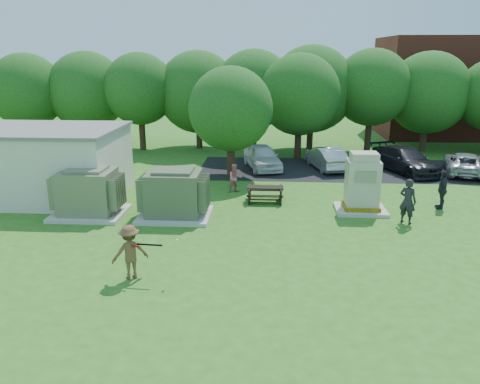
# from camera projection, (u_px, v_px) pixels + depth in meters

# --- Properties ---
(ground) EXTENTS (120.00, 120.00, 0.00)m
(ground) POSITION_uv_depth(u_px,v_px,m) (232.00, 264.00, 15.41)
(ground) COLOR #2D6619
(ground) RESTS_ON ground
(service_building) EXTENTS (10.00, 5.00, 3.20)m
(service_building) POSITION_uv_depth(u_px,v_px,m) (15.00, 164.00, 22.33)
(service_building) COLOR beige
(service_building) RESTS_ON ground
(service_building_roof) EXTENTS (10.20, 5.20, 0.15)m
(service_building_roof) POSITION_uv_depth(u_px,v_px,m) (10.00, 129.00, 21.86)
(service_building_roof) COLOR slate
(service_building_roof) RESTS_ON service_building
(brick_building) EXTENTS (15.00, 8.00, 8.00)m
(brick_building) POSITION_uv_depth(u_px,v_px,m) (473.00, 87.00, 38.98)
(brick_building) COLOR maroon
(brick_building) RESTS_ON ground
(parking_strip) EXTENTS (20.00, 6.00, 0.01)m
(parking_strip) POSITION_uv_depth(u_px,v_px,m) (367.00, 170.00, 27.88)
(parking_strip) COLOR #232326
(parking_strip) RESTS_ON ground
(transformer_left) EXTENTS (3.00, 2.40, 2.07)m
(transformer_left) POSITION_uv_depth(u_px,v_px,m) (88.00, 193.00, 19.84)
(transformer_left) COLOR beige
(transformer_left) RESTS_ON ground
(transformer_right) EXTENTS (3.00, 2.40, 2.07)m
(transformer_right) POSITION_uv_depth(u_px,v_px,m) (174.00, 195.00, 19.61)
(transformer_right) COLOR beige
(transformer_right) RESTS_ON ground
(generator_cabinet) EXTENTS (2.16, 1.77, 2.63)m
(generator_cabinet) POSITION_uv_depth(u_px,v_px,m) (362.00, 186.00, 20.25)
(generator_cabinet) COLOR beige
(generator_cabinet) RESTS_ON ground
(picnic_table) EXTENTS (1.68, 1.26, 0.72)m
(picnic_table) POSITION_uv_depth(u_px,v_px,m) (265.00, 192.00, 21.82)
(picnic_table) COLOR black
(picnic_table) RESTS_ON ground
(batter) EXTENTS (1.28, 1.09, 1.72)m
(batter) POSITION_uv_depth(u_px,v_px,m) (130.00, 252.00, 14.25)
(batter) COLOR brown
(batter) RESTS_ON ground
(person_by_generator) EXTENTS (0.82, 0.78, 1.88)m
(person_by_generator) POSITION_uv_depth(u_px,v_px,m) (408.00, 201.00, 18.89)
(person_by_generator) COLOR black
(person_by_generator) RESTS_ON ground
(person_at_picnic) EXTENTS (0.87, 0.79, 1.45)m
(person_at_picnic) POSITION_uv_depth(u_px,v_px,m) (235.00, 178.00, 23.20)
(person_at_picnic) COLOR #DC747A
(person_at_picnic) RESTS_ON ground
(person_walking_right) EXTENTS (0.58, 1.08, 1.75)m
(person_walking_right) POSITION_uv_depth(u_px,v_px,m) (442.00, 189.00, 20.74)
(person_walking_right) COLOR #26262C
(person_walking_right) RESTS_ON ground
(car_white) EXTENTS (2.74, 4.53, 1.44)m
(car_white) POSITION_uv_depth(u_px,v_px,m) (262.00, 157.00, 28.08)
(car_white) COLOR white
(car_white) RESTS_ON ground
(car_silver_a) EXTENTS (2.42, 4.37, 1.36)m
(car_silver_a) POSITION_uv_depth(u_px,v_px,m) (326.00, 158.00, 28.02)
(car_silver_a) COLOR #AEAEB3
(car_silver_a) RESTS_ON ground
(car_dark) EXTENTS (3.77, 5.34, 1.43)m
(car_dark) POSITION_uv_depth(u_px,v_px,m) (405.00, 160.00, 27.26)
(car_dark) COLOR black
(car_dark) RESTS_ON ground
(car_silver_b) EXTENTS (3.15, 4.78, 1.22)m
(car_silver_b) POSITION_uv_depth(u_px,v_px,m) (464.00, 163.00, 26.87)
(car_silver_b) COLOR #B0B0B5
(car_silver_b) RESTS_ON ground
(batting_equipment) EXTENTS (1.40, 0.25, 0.24)m
(batting_equipment) POSITION_uv_depth(u_px,v_px,m) (151.00, 244.00, 14.05)
(batting_equipment) COLOR black
(batting_equipment) RESTS_ON ground
(tree_row) EXTENTS (41.30, 13.30, 7.30)m
(tree_row) POSITION_uv_depth(u_px,v_px,m) (279.00, 92.00, 31.82)
(tree_row) COLOR #47301E
(tree_row) RESTS_ON ground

